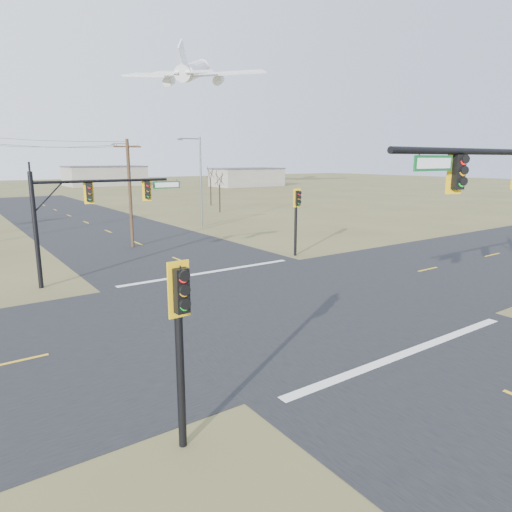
{
  "coord_description": "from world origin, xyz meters",
  "views": [
    {
      "loc": [
        -13.73,
        -17.19,
        7.04
      ],
      "look_at": [
        -0.97,
        1.0,
        2.32
      ],
      "focal_mm": 32.0,
      "sensor_mm": 36.0,
      "label": 1
    }
  ],
  "objects_px": {
    "pedestal_signal_ne": "(297,208)",
    "pedestal_signal_sw": "(181,317)",
    "streetlight_b": "(129,171)",
    "bare_tree_d": "(210,173)",
    "mast_arm_far": "(93,201)",
    "bare_tree_c": "(219,178)",
    "utility_pole_near": "(130,192)",
    "streetlight_a": "(199,177)"
  },
  "relations": [
    {
      "from": "pedestal_signal_sw",
      "to": "streetlight_a",
      "type": "height_order",
      "value": "streetlight_a"
    },
    {
      "from": "pedestal_signal_ne",
      "to": "bare_tree_c",
      "type": "xyz_separation_m",
      "value": [
        9.93,
        27.91,
        1.08
      ]
    },
    {
      "from": "pedestal_signal_sw",
      "to": "bare_tree_d",
      "type": "bearing_deg",
      "value": 58.24
    },
    {
      "from": "streetlight_b",
      "to": "bare_tree_d",
      "type": "height_order",
      "value": "streetlight_b"
    },
    {
      "from": "utility_pole_near",
      "to": "streetlight_a",
      "type": "height_order",
      "value": "streetlight_a"
    },
    {
      "from": "mast_arm_far",
      "to": "bare_tree_c",
      "type": "height_order",
      "value": "mast_arm_far"
    },
    {
      "from": "streetlight_a",
      "to": "bare_tree_d",
      "type": "distance_m",
      "value": 23.17
    },
    {
      "from": "pedestal_signal_ne",
      "to": "streetlight_b",
      "type": "height_order",
      "value": "streetlight_b"
    },
    {
      "from": "streetlight_a",
      "to": "utility_pole_near",
      "type": "bearing_deg",
      "value": -140.16
    },
    {
      "from": "pedestal_signal_sw",
      "to": "bare_tree_c",
      "type": "height_order",
      "value": "bare_tree_c"
    },
    {
      "from": "pedestal_signal_ne",
      "to": "pedestal_signal_sw",
      "type": "xyz_separation_m",
      "value": [
        -17.18,
        -16.2,
        -0.1
      ]
    },
    {
      "from": "streetlight_a",
      "to": "pedestal_signal_sw",
      "type": "bearing_deg",
      "value": -113.82
    },
    {
      "from": "mast_arm_far",
      "to": "pedestal_signal_sw",
      "type": "xyz_separation_m",
      "value": [
        -3.07,
        -17.74,
        -1.22
      ]
    },
    {
      "from": "mast_arm_far",
      "to": "streetlight_a",
      "type": "relative_size",
      "value": 0.95
    },
    {
      "from": "pedestal_signal_sw",
      "to": "streetlight_b",
      "type": "bearing_deg",
      "value": 69.64
    },
    {
      "from": "pedestal_signal_ne",
      "to": "pedestal_signal_sw",
      "type": "distance_m",
      "value": 23.61
    },
    {
      "from": "bare_tree_c",
      "to": "bare_tree_d",
      "type": "bearing_deg",
      "value": 67.71
    },
    {
      "from": "pedestal_signal_sw",
      "to": "streetlight_b",
      "type": "xyz_separation_m",
      "value": [
        19.41,
        57.26,
        1.86
      ]
    },
    {
      "from": "mast_arm_far",
      "to": "pedestal_signal_sw",
      "type": "bearing_deg",
      "value": -78.9
    },
    {
      "from": "streetlight_b",
      "to": "bare_tree_d",
      "type": "distance_m",
      "value": 12.12
    },
    {
      "from": "utility_pole_near",
      "to": "bare_tree_d",
      "type": "distance_m",
      "value": 34.66
    },
    {
      "from": "streetlight_b",
      "to": "bare_tree_d",
      "type": "bearing_deg",
      "value": -4.54
    },
    {
      "from": "utility_pole_near",
      "to": "streetlight_b",
      "type": "relative_size",
      "value": 0.91
    },
    {
      "from": "utility_pole_near",
      "to": "bare_tree_c",
      "type": "relative_size",
      "value": 1.46
    },
    {
      "from": "utility_pole_near",
      "to": "streetlight_a",
      "type": "bearing_deg",
      "value": 34.85
    },
    {
      "from": "streetlight_b",
      "to": "bare_tree_c",
      "type": "xyz_separation_m",
      "value": [
        7.7,
        -13.15,
        -0.68
      ]
    },
    {
      "from": "pedestal_signal_sw",
      "to": "streetlight_a",
      "type": "distance_m",
      "value": 38.15
    },
    {
      "from": "pedestal_signal_ne",
      "to": "streetlight_b",
      "type": "distance_m",
      "value": 41.16
    },
    {
      "from": "streetlight_b",
      "to": "bare_tree_d",
      "type": "xyz_separation_m",
      "value": [
        11.34,
        -4.28,
        -0.26
      ]
    },
    {
      "from": "streetlight_b",
      "to": "bare_tree_c",
      "type": "height_order",
      "value": "streetlight_b"
    },
    {
      "from": "mast_arm_far",
      "to": "bare_tree_d",
      "type": "height_order",
      "value": "mast_arm_far"
    },
    {
      "from": "streetlight_b",
      "to": "bare_tree_c",
      "type": "distance_m",
      "value": 15.25
    },
    {
      "from": "mast_arm_far",
      "to": "bare_tree_c",
      "type": "distance_m",
      "value": 35.68
    },
    {
      "from": "pedestal_signal_ne",
      "to": "bare_tree_d",
      "type": "distance_m",
      "value": 39.23
    },
    {
      "from": "bare_tree_c",
      "to": "bare_tree_d",
      "type": "xyz_separation_m",
      "value": [
        3.64,
        8.87,
        0.42
      ]
    },
    {
      "from": "pedestal_signal_ne",
      "to": "bare_tree_c",
      "type": "distance_m",
      "value": 29.65
    },
    {
      "from": "mast_arm_far",
      "to": "pedestal_signal_sw",
      "type": "distance_m",
      "value": 18.05
    },
    {
      "from": "streetlight_b",
      "to": "streetlight_a",
      "type": "bearing_deg",
      "value": -76.35
    },
    {
      "from": "utility_pole_near",
      "to": "streetlight_a",
      "type": "distance_m",
      "value": 12.14
    },
    {
      "from": "pedestal_signal_sw",
      "to": "mast_arm_far",
      "type": "bearing_deg",
      "value": 78.53
    },
    {
      "from": "streetlight_a",
      "to": "bare_tree_c",
      "type": "distance_m",
      "value": 13.84
    },
    {
      "from": "pedestal_signal_ne",
      "to": "bare_tree_d",
      "type": "height_order",
      "value": "bare_tree_d"
    }
  ]
}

